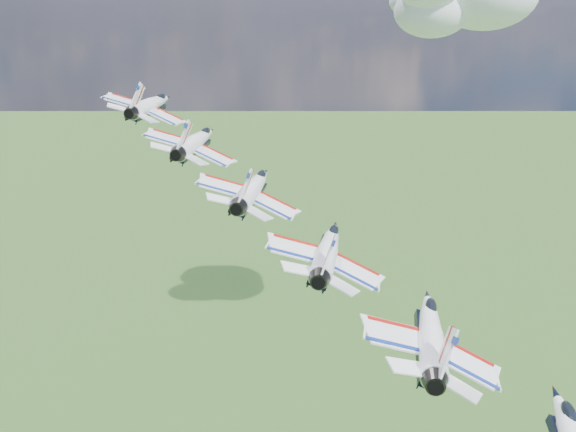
% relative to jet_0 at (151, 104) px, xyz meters
% --- Properties ---
extents(jet_0, '(11.80, 16.03, 8.01)m').
position_rel_jet_0_xyz_m(jet_0, '(0.00, 0.00, 0.00)').
color(jet_0, white).
extents(jet_1, '(11.80, 16.03, 8.01)m').
position_rel_jet_0_xyz_m(jet_1, '(9.26, -9.45, -2.84)').
color(jet_1, white).
extents(jet_2, '(11.80, 16.03, 8.01)m').
position_rel_jet_0_xyz_m(jet_2, '(18.53, -18.90, -5.68)').
color(jet_2, white).
extents(jet_3, '(11.80, 16.03, 8.01)m').
position_rel_jet_0_xyz_m(jet_3, '(27.79, -28.35, -8.52)').
color(jet_3, white).
extents(jet_4, '(11.80, 16.03, 8.01)m').
position_rel_jet_0_xyz_m(jet_4, '(37.06, -37.79, -11.36)').
color(jet_4, silver).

